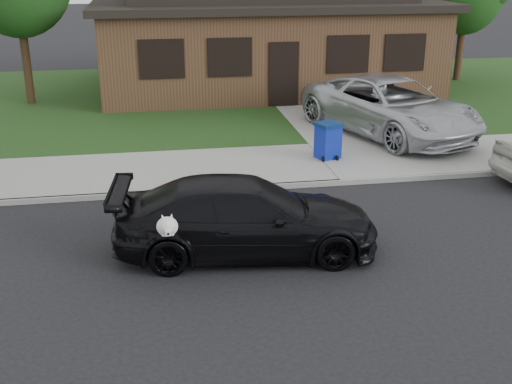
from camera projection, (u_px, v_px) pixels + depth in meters
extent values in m
plane|color=black|center=(188.00, 266.00, 11.02)|extent=(120.00, 120.00, 0.00)
cube|color=gray|center=(174.00, 171.00, 15.61)|extent=(60.00, 3.00, 0.12)
cube|color=gray|center=(177.00, 192.00, 14.22)|extent=(60.00, 0.12, 0.12)
cube|color=#193814|center=(162.00, 100.00, 22.98)|extent=(60.00, 13.00, 0.13)
cube|color=gray|center=(348.00, 112.00, 21.16)|extent=(4.50, 13.00, 0.14)
imported|color=black|center=(246.00, 217.00, 11.30)|extent=(4.82, 2.34, 1.35)
ellipsoid|color=white|center=(167.00, 227.00, 10.22)|extent=(0.34, 0.40, 0.30)
sphere|color=white|center=(168.00, 226.00, 9.98)|extent=(0.26, 0.26, 0.26)
cube|color=white|center=(168.00, 232.00, 9.88)|extent=(0.09, 0.12, 0.08)
sphere|color=black|center=(168.00, 234.00, 9.82)|extent=(0.04, 0.04, 0.04)
cone|color=white|center=(163.00, 218.00, 9.96)|extent=(0.11, 0.11, 0.14)
cone|color=white|center=(171.00, 217.00, 9.98)|extent=(0.11, 0.11, 0.14)
imported|color=#B7BABF|center=(390.00, 106.00, 18.17)|extent=(4.50, 6.31, 1.60)
cube|color=#0E219E|center=(328.00, 142.00, 16.20)|extent=(0.65, 0.65, 0.83)
cube|color=#072156|center=(329.00, 125.00, 16.04)|extent=(0.71, 0.71, 0.09)
cylinder|color=black|center=(323.00, 159.00, 16.06)|extent=(0.09, 0.14, 0.13)
cylinder|color=black|center=(337.00, 158.00, 16.12)|extent=(0.09, 0.14, 0.13)
cube|color=#422B1C|center=(262.00, 45.00, 24.91)|extent=(12.00, 8.00, 3.00)
cube|color=black|center=(262.00, 2.00, 24.33)|extent=(12.60, 8.60, 0.25)
cube|color=black|center=(284.00, 74.00, 21.33)|extent=(1.00, 0.06, 2.10)
cube|color=black|center=(162.00, 59.00, 20.49)|extent=(1.30, 0.05, 1.10)
cube|color=black|center=(230.00, 57.00, 20.84)|extent=(1.30, 0.05, 1.10)
cube|color=black|center=(348.00, 54.00, 21.47)|extent=(1.30, 0.05, 1.10)
cube|color=black|center=(405.00, 53.00, 21.79)|extent=(1.30, 0.05, 1.10)
cylinder|color=#332114|center=(27.00, 67.00, 21.81)|extent=(0.28, 0.28, 2.48)
cylinder|color=#332114|center=(459.00, 55.00, 25.88)|extent=(0.28, 0.28, 2.03)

